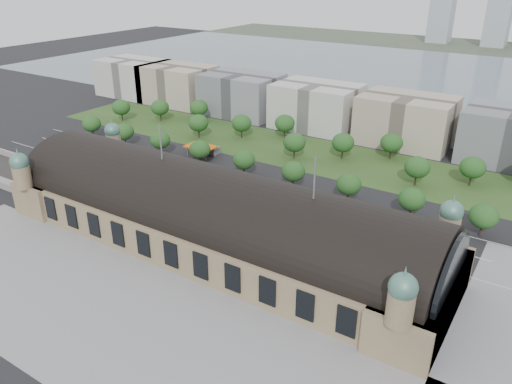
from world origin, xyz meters
The scene contains 51 objects.
ground centered at (0.00, 0.00, 0.00)m, with size 900.00×900.00×0.00m, color black.
station centered at (0.00, 0.00, 10.28)m, with size 150.00×48.40×44.30m.
track_cutting centered at (-110.00, -2.21, 0.70)m, with size 70.00×24.00×3.10m.
plaza_south centered at (10.00, -44.00, 0.00)m, with size 190.00×48.00×0.12m, color gray.
road_slab centered at (-20.00, 38.00, 0.00)m, with size 260.00×26.00×0.10m, color black.
grass_belt centered at (-15.00, 93.00, 0.00)m, with size 300.00×45.00×0.10m, color #2C491D.
petrol_station centered at (-53.91, 65.28, 2.95)m, with size 14.00×13.00×5.05m.
lake centered at (0.00, 298.00, 0.00)m, with size 700.00×320.00×0.08m, color slate.
far_shore centered at (0.00, 498.00, 0.00)m, with size 700.00×120.00×0.14m, color #44513D.
far_tower_left centered at (-60.00, 508.00, 40.00)m, with size 24.00×24.00×80.00m, color #9EA8B2.
far_tower_mid centered at (0.00, 508.00, 42.50)m, with size 24.00×24.00×85.00m, color #9EA8B2.
office_0 centered at (-170.00, 133.00, 12.00)m, with size 45.00×32.00×24.00m, color beige.
office_1 centered at (-130.00, 133.00, 12.00)m, with size 45.00×32.00×24.00m, color #B6A78F.
office_2 centered at (-80.00, 133.00, 12.00)m, with size 45.00×32.00×24.00m, color gray.
office_3 centered at (-30.00, 133.00, 12.00)m, with size 45.00×32.00×24.00m, color beige.
office_4 centered at (20.00, 133.00, 12.00)m, with size 45.00×32.00×24.00m, color #B6A78F.
tree_row_0 centered at (-120.00, 53.00, 7.43)m, with size 9.60×9.60×11.52m.
tree_row_1 centered at (-96.00, 53.00, 7.43)m, with size 9.60×9.60×11.52m.
tree_row_2 centered at (-72.00, 53.00, 7.43)m, with size 9.60×9.60×11.52m.
tree_row_3 centered at (-48.00, 53.00, 7.43)m, with size 9.60×9.60×11.52m.
tree_row_4 centered at (-24.00, 53.00, 7.43)m, with size 9.60×9.60×11.52m.
tree_row_5 centered at (0.00, 53.00, 7.43)m, with size 9.60×9.60×11.52m.
tree_row_6 centered at (24.00, 53.00, 7.43)m, with size 9.60×9.60×11.52m.
tree_row_7 centered at (48.00, 53.00, 7.43)m, with size 9.60×9.60×11.52m.
tree_row_8 centered at (72.00, 53.00, 7.43)m, with size 9.60×9.60×11.52m.
tree_belt_0 centered at (-130.00, 83.00, 8.05)m, with size 10.40×10.40×12.48m.
tree_belt_1 centered at (-111.00, 95.00, 8.05)m, with size 10.40×10.40×12.48m.
tree_belt_2 centered at (-92.00, 107.00, 8.05)m, with size 10.40×10.40×12.48m.
tree_belt_3 centered at (-73.00, 83.00, 8.05)m, with size 10.40×10.40×12.48m.
tree_belt_4 centered at (-54.00, 95.00, 8.05)m, with size 10.40×10.40×12.48m.
tree_belt_5 centered at (-35.00, 107.00, 8.05)m, with size 10.40×10.40×12.48m.
tree_belt_6 centered at (-16.00, 83.00, 8.05)m, with size 10.40×10.40×12.48m.
tree_belt_7 centered at (3.00, 95.00, 8.05)m, with size 10.40×10.40×12.48m.
tree_belt_8 centered at (22.00, 107.00, 8.05)m, with size 10.40×10.40×12.48m.
tree_belt_9 centered at (41.00, 83.00, 8.05)m, with size 10.40×10.40×12.48m.
tree_belt_10 centered at (60.00, 95.00, 8.05)m, with size 10.40×10.40×12.48m.
traffic_car_0 centered at (-96.79, 35.79, 0.67)m, with size 1.58×3.91×1.33m, color silver.
traffic_car_2 centered at (-54.51, 33.61, 0.68)m, with size 2.26×4.90×1.36m, color black.
traffic_car_3 centered at (-40.60, 48.56, 0.65)m, with size 1.83×4.49×1.30m, color maroon.
traffic_car_4 centered at (1.96, 29.76, 0.75)m, with size 1.78×4.43×1.51m, color #1B294E.
traffic_car_5 centered at (57.39, 41.40, 0.65)m, with size 1.38×3.97×1.31m, color #5C5F64.
parked_car_0 centered at (-70.37, 21.00, 0.65)m, with size 1.38×3.97×1.31m, color black.
parked_car_1 centered at (-61.13, 21.00, 0.74)m, with size 2.45×5.31×1.48m, color maroon.
parked_car_2 centered at (-67.19, 25.00, 0.66)m, with size 1.84×4.53×1.31m, color #1B274C.
parked_car_3 centered at (-54.82, 23.55, 0.76)m, with size 1.79×4.44×1.51m, color #585A60.
parked_car_4 centered at (-59.27, 23.28, 0.77)m, with size 1.62×4.64×1.53m, color silver.
parked_car_5 centered at (-34.46, 25.00, 0.69)m, with size 2.29×4.96×1.38m, color gray.
parked_car_6 centered at (-33.49, 21.00, 0.67)m, with size 1.87×4.60×1.33m, color black.
bus_west centered at (-13.87, 28.21, 1.47)m, with size 2.47×10.55×2.94m, color #BC381E.
bus_mid centered at (-3.87, 32.00, 1.59)m, with size 2.67×11.39×3.17m, color beige.
bus_east centered at (32.09, 27.00, 1.58)m, with size 2.66×11.35×3.16m, color beige.
Camera 1 is at (88.23, -110.95, 83.55)m, focal length 35.00 mm.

